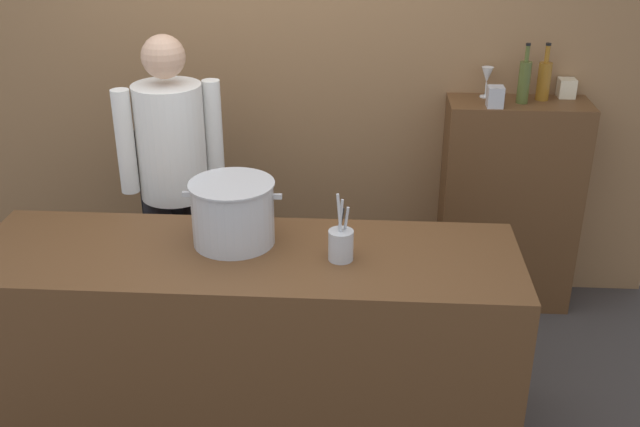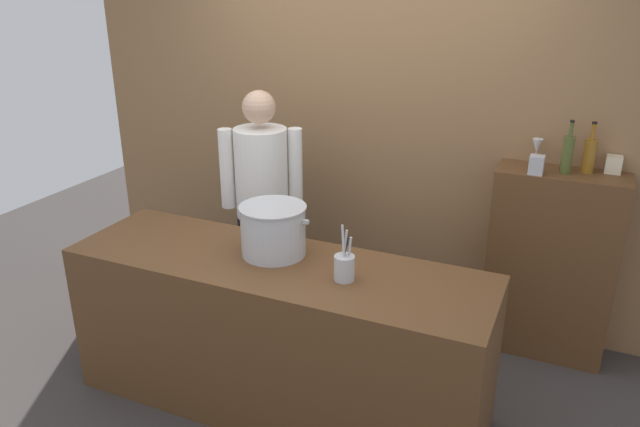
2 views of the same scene
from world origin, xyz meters
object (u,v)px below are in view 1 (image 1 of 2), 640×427
wine_bottle_olive (524,81)px  spice_tin_cream (567,88)px  wine_glass_tall (487,76)px  wine_bottle_amber (544,80)px  chef (173,172)px  utensil_crock (341,244)px  spice_tin_silver (495,97)px  stockpot_large (233,213)px

wine_bottle_olive → spice_tin_cream: (0.26, 0.12, -0.07)m
wine_glass_tall → wine_bottle_amber: bearing=-6.0°
chef → utensil_crock: (0.88, -0.74, 0.01)m
wine_bottle_amber → wine_glass_tall: wine_bottle_amber is taller
utensil_crock → spice_tin_silver: bearing=55.9°
utensil_crock → spice_tin_silver: 1.39m
wine_glass_tall → stockpot_large: bearing=-135.5°
wine_bottle_amber → wine_bottle_olive: bearing=-150.7°
chef → spice_tin_cream: chef is taller
utensil_crock → wine_bottle_amber: size_ratio=0.96×
wine_bottle_olive → stockpot_large: bearing=-141.9°
chef → wine_glass_tall: chef is taller
wine_bottle_olive → wine_glass_tall: wine_bottle_olive is taller
spice_tin_silver → wine_bottle_amber: bearing=29.0°
wine_bottle_olive → wine_bottle_amber: (0.12, 0.07, -0.01)m
chef → spice_tin_cream: (2.05, 0.59, 0.31)m
wine_glass_tall → spice_tin_silver: (0.02, -0.18, -0.06)m
wine_bottle_amber → spice_tin_cream: (0.14, 0.06, -0.06)m
wine_bottle_olive → spice_tin_silver: wine_bottle_olive is taller
wine_glass_tall → spice_tin_silver: 0.19m
spice_tin_cream → wine_bottle_olive: bearing=-154.4°
wine_bottle_olive → spice_tin_silver: (-0.16, -0.09, -0.06)m
utensil_crock → spice_tin_cream: bearing=48.6°
chef → wine_bottle_olive: size_ratio=5.22×
stockpot_large → wine_bottle_olive: 1.78m
wine_bottle_olive → spice_tin_cream: bearing=25.6°
chef → wine_bottle_olive: bearing=168.2°
wine_bottle_olive → wine_glass_tall: size_ratio=1.92×
spice_tin_cream → spice_tin_silver: size_ratio=0.93×
chef → spice_tin_cream: 2.16m
utensil_crock → wine_glass_tall: 1.54m
wine_bottle_amber → spice_tin_cream: 0.16m
utensil_crock → wine_glass_tall: (0.74, 1.31, 0.37)m
stockpot_large → spice_tin_cream: spice_tin_cream is taller
utensil_crock → wine_glass_tall: bearing=60.6°
wine_bottle_amber → spice_tin_silver: (-0.27, -0.15, -0.06)m
utensil_crock → wine_bottle_olive: 1.56m
chef → wine_bottle_olive: (1.79, 0.46, 0.38)m
chef → spice_tin_silver: bearing=166.7°
chef → stockpot_large: chef is taller
chef → utensil_crock: 1.15m
stockpot_large → wine_bottle_amber: size_ratio=1.38×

